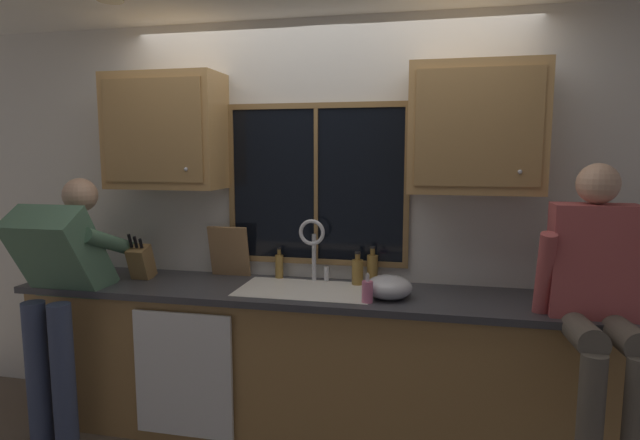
{
  "coord_description": "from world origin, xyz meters",
  "views": [
    {
      "loc": [
        0.67,
        -3.22,
        1.73
      ],
      "look_at": [
        0.03,
        -0.3,
        1.34
      ],
      "focal_mm": 29.14,
      "sensor_mm": 36.0,
      "label": 1
    }
  ],
  "objects_px": {
    "bottle_amber_small": "(358,271)",
    "mixing_bowl": "(389,287)",
    "cutting_board": "(229,251)",
    "person_standing": "(61,283)",
    "knife_block": "(141,262)",
    "bottle_green_glass": "(372,268)",
    "soap_dispenser": "(367,291)",
    "bottle_tall_clear": "(279,266)",
    "person_sitting_on_counter": "(597,284)"
  },
  "relations": [
    {
      "from": "cutting_board",
      "to": "bottle_amber_small",
      "type": "relative_size",
      "value": 1.65
    },
    {
      "from": "person_sitting_on_counter",
      "to": "bottle_green_glass",
      "type": "height_order",
      "value": "person_sitting_on_counter"
    },
    {
      "from": "bottle_amber_small",
      "to": "mixing_bowl",
      "type": "bearing_deg",
      "value": -49.41
    },
    {
      "from": "person_standing",
      "to": "bottle_green_glass",
      "type": "xyz_separation_m",
      "value": [
        1.78,
        0.55,
        0.05
      ]
    },
    {
      "from": "knife_block",
      "to": "bottle_green_glass",
      "type": "relative_size",
      "value": 1.37
    },
    {
      "from": "bottle_amber_small",
      "to": "bottle_tall_clear",
      "type": "bearing_deg",
      "value": 173.78
    },
    {
      "from": "cutting_board",
      "to": "person_standing",
      "type": "bearing_deg",
      "value": -147.47
    },
    {
      "from": "person_standing",
      "to": "soap_dispenser",
      "type": "relative_size",
      "value": 9.48
    },
    {
      "from": "person_sitting_on_counter",
      "to": "bottle_tall_clear",
      "type": "bearing_deg",
      "value": 163.76
    },
    {
      "from": "person_sitting_on_counter",
      "to": "bottle_green_glass",
      "type": "relative_size",
      "value": 5.37
    },
    {
      "from": "person_standing",
      "to": "bottle_amber_small",
      "type": "height_order",
      "value": "person_standing"
    },
    {
      "from": "person_standing",
      "to": "mixing_bowl",
      "type": "bearing_deg",
      "value": 7.58
    },
    {
      "from": "cutting_board",
      "to": "knife_block",
      "type": "bearing_deg",
      "value": -160.15
    },
    {
      "from": "mixing_bowl",
      "to": "bottle_tall_clear",
      "type": "relative_size",
      "value": 1.31
    },
    {
      "from": "person_standing",
      "to": "bottle_green_glass",
      "type": "distance_m",
      "value": 1.86
    },
    {
      "from": "soap_dispenser",
      "to": "bottle_green_glass",
      "type": "relative_size",
      "value": 0.71
    },
    {
      "from": "mixing_bowl",
      "to": "bottle_green_glass",
      "type": "relative_size",
      "value": 1.13
    },
    {
      "from": "person_standing",
      "to": "person_sitting_on_counter",
      "type": "distance_m",
      "value": 2.92
    },
    {
      "from": "person_standing",
      "to": "cutting_board",
      "type": "relative_size",
      "value": 4.64
    },
    {
      "from": "mixing_bowl",
      "to": "bottle_green_glass",
      "type": "distance_m",
      "value": 0.32
    },
    {
      "from": "bottle_green_glass",
      "to": "mixing_bowl",
      "type": "bearing_deg",
      "value": -66.83
    },
    {
      "from": "mixing_bowl",
      "to": "bottle_green_glass",
      "type": "xyz_separation_m",
      "value": [
        -0.13,
        0.3,
        0.04
      ]
    },
    {
      "from": "person_sitting_on_counter",
      "to": "knife_block",
      "type": "relative_size",
      "value": 3.92
    },
    {
      "from": "cutting_board",
      "to": "mixing_bowl",
      "type": "xyz_separation_m",
      "value": [
        1.07,
        -0.28,
        -0.11
      ]
    },
    {
      "from": "bottle_green_glass",
      "to": "bottle_amber_small",
      "type": "bearing_deg",
      "value": -151.02
    },
    {
      "from": "soap_dispenser",
      "to": "knife_block",
      "type": "bearing_deg",
      "value": 171.84
    },
    {
      "from": "cutting_board",
      "to": "person_sitting_on_counter",
      "type": "bearing_deg",
      "value": -13.16
    },
    {
      "from": "person_sitting_on_counter",
      "to": "cutting_board",
      "type": "distance_m",
      "value": 2.13
    },
    {
      "from": "knife_block",
      "to": "bottle_green_glass",
      "type": "height_order",
      "value": "knife_block"
    },
    {
      "from": "person_standing",
      "to": "bottle_green_glass",
      "type": "bearing_deg",
      "value": 17.14
    },
    {
      "from": "soap_dispenser",
      "to": "bottle_tall_clear",
      "type": "height_order",
      "value": "bottle_tall_clear"
    },
    {
      "from": "knife_block",
      "to": "cutting_board",
      "type": "height_order",
      "value": "cutting_board"
    },
    {
      "from": "mixing_bowl",
      "to": "bottle_tall_clear",
      "type": "xyz_separation_m",
      "value": [
        -0.73,
        0.3,
        0.02
      ]
    },
    {
      "from": "person_standing",
      "to": "bottle_tall_clear",
      "type": "height_order",
      "value": "person_standing"
    },
    {
      "from": "person_sitting_on_counter",
      "to": "cutting_board",
      "type": "height_order",
      "value": "person_sitting_on_counter"
    },
    {
      "from": "person_standing",
      "to": "bottle_green_glass",
      "type": "height_order",
      "value": "person_standing"
    },
    {
      "from": "person_standing",
      "to": "person_sitting_on_counter",
      "type": "height_order",
      "value": "person_sitting_on_counter"
    },
    {
      "from": "mixing_bowl",
      "to": "bottle_amber_small",
      "type": "xyz_separation_m",
      "value": [
        -0.21,
        0.25,
        0.02
      ]
    },
    {
      "from": "person_standing",
      "to": "mixing_bowl",
      "type": "height_order",
      "value": "person_standing"
    },
    {
      "from": "person_sitting_on_counter",
      "to": "bottle_tall_clear",
      "type": "relative_size",
      "value": 6.24
    },
    {
      "from": "person_sitting_on_counter",
      "to": "bottle_green_glass",
      "type": "bearing_deg",
      "value": 156.32
    },
    {
      "from": "knife_block",
      "to": "bottle_tall_clear",
      "type": "distance_m",
      "value": 0.89
    },
    {
      "from": "bottle_tall_clear",
      "to": "person_sitting_on_counter",
      "type": "bearing_deg",
      "value": -16.24
    },
    {
      "from": "cutting_board",
      "to": "mixing_bowl",
      "type": "bearing_deg",
      "value": -14.83
    },
    {
      "from": "person_sitting_on_counter",
      "to": "bottle_green_glass",
      "type": "xyz_separation_m",
      "value": [
        -1.14,
        0.5,
        -0.09
      ]
    },
    {
      "from": "person_sitting_on_counter",
      "to": "bottle_tall_clear",
      "type": "xyz_separation_m",
      "value": [
        -1.74,
        0.51,
        -0.1
      ]
    },
    {
      "from": "soap_dispenser",
      "to": "bottle_amber_small",
      "type": "relative_size",
      "value": 0.81
    },
    {
      "from": "person_standing",
      "to": "mixing_bowl",
      "type": "xyz_separation_m",
      "value": [
        1.91,
        0.25,
        0.01
      ]
    },
    {
      "from": "knife_block",
      "to": "cutting_board",
      "type": "relative_size",
      "value": 0.95
    },
    {
      "from": "person_standing",
      "to": "knife_block",
      "type": "height_order",
      "value": "person_standing"
    }
  ]
}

